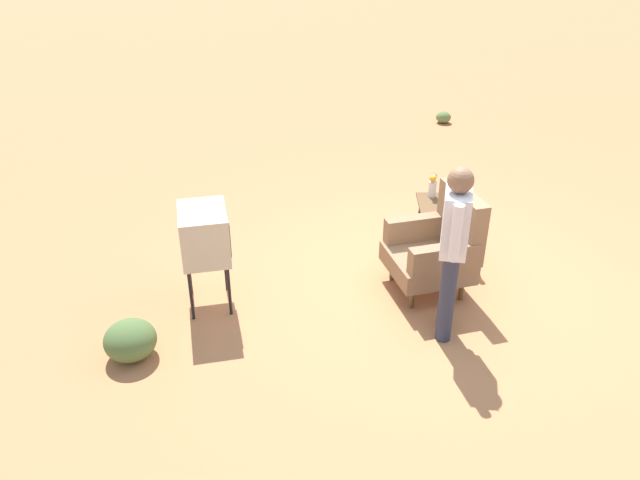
% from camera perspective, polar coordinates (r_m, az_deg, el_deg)
% --- Properties ---
extents(ground_plane, '(60.00, 60.00, 0.00)m').
position_cam_1_polar(ground_plane, '(6.51, 10.09, -4.41)').
color(ground_plane, '#C17A4C').
extents(armchair, '(0.96, 0.97, 1.06)m').
position_cam_1_polar(armchair, '(6.28, 10.86, -0.52)').
color(armchair, brown).
rests_on(armchair, ground).
extents(side_table, '(0.56, 0.56, 0.60)m').
position_cam_1_polar(side_table, '(6.99, 11.30, 2.73)').
color(side_table, black).
rests_on(side_table, ground).
extents(tv_on_stand, '(0.69, 0.58, 1.03)m').
position_cam_1_polar(tv_on_stand, '(5.88, -10.61, 0.52)').
color(tv_on_stand, black).
rests_on(tv_on_stand, ground).
extents(person_standing, '(0.56, 0.28, 1.64)m').
position_cam_1_polar(person_standing, '(5.42, 12.18, -0.34)').
color(person_standing, '#2D3347').
rests_on(person_standing, ground).
extents(soda_can_red, '(0.07, 0.07, 0.12)m').
position_cam_1_polar(soda_can_red, '(6.74, 12.59, 2.95)').
color(soda_can_red, red).
rests_on(soda_can_red, side_table).
extents(bottle_tall_amber, '(0.07, 0.07, 0.30)m').
position_cam_1_polar(bottle_tall_amber, '(6.78, 13.51, 3.81)').
color(bottle_tall_amber, brown).
rests_on(bottle_tall_amber, side_table).
extents(flower_vase, '(0.15, 0.10, 0.27)m').
position_cam_1_polar(flower_vase, '(7.04, 10.36, 5.09)').
color(flower_vase, silver).
rests_on(flower_vase, side_table).
extents(shrub_near, '(0.46, 0.46, 0.35)m').
position_cam_1_polar(shrub_near, '(5.67, -17.10, -8.81)').
color(shrub_near, '#516B38').
rests_on(shrub_near, ground).
extents(shrub_far, '(0.27, 0.27, 0.21)m').
position_cam_1_polar(shrub_far, '(11.55, 11.31, 11.04)').
color(shrub_far, olive).
rests_on(shrub_far, ground).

